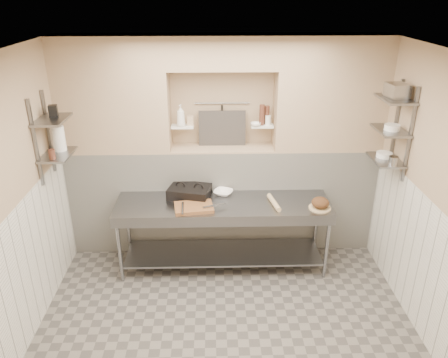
{
  "coord_description": "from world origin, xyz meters",
  "views": [
    {
      "loc": [
        -0.12,
        -3.52,
        3.31
      ],
      "look_at": [
        -0.0,
        0.9,
        1.35
      ],
      "focal_mm": 35.0,
      "sensor_mm": 36.0,
      "label": 1
    }
  ],
  "objects_px": {
    "panini_press": "(190,192)",
    "bottle_soap": "(181,116)",
    "jug_left": "(59,138)",
    "rolling_pin": "(274,202)",
    "cutting_board": "(194,207)",
    "bread_loaf": "(320,203)",
    "bowl_alcove": "(256,124)",
    "mixing_bowl": "(223,193)",
    "prep_table": "(223,222)"
  },
  "relations": [
    {
      "from": "prep_table",
      "to": "bread_loaf",
      "type": "height_order",
      "value": "bread_loaf"
    },
    {
      "from": "prep_table",
      "to": "panini_press",
      "type": "height_order",
      "value": "panini_press"
    },
    {
      "from": "cutting_board",
      "to": "prep_table",
      "type": "bearing_deg",
      "value": 20.04
    },
    {
      "from": "prep_table",
      "to": "bowl_alcove",
      "type": "height_order",
      "value": "bowl_alcove"
    },
    {
      "from": "rolling_pin",
      "to": "jug_left",
      "type": "bearing_deg",
      "value": 179.57
    },
    {
      "from": "panini_press",
      "to": "rolling_pin",
      "type": "relative_size",
      "value": 1.45
    },
    {
      "from": "bottle_soap",
      "to": "bowl_alcove",
      "type": "distance_m",
      "value": 0.93
    },
    {
      "from": "cutting_board",
      "to": "rolling_pin",
      "type": "height_order",
      "value": "rolling_pin"
    },
    {
      "from": "bread_loaf",
      "to": "bottle_soap",
      "type": "bearing_deg",
      "value": 157.33
    },
    {
      "from": "panini_press",
      "to": "bottle_soap",
      "type": "distance_m",
      "value": 0.95
    },
    {
      "from": "prep_table",
      "to": "jug_left",
      "type": "distance_m",
      "value": 2.15
    },
    {
      "from": "bread_loaf",
      "to": "bowl_alcove",
      "type": "bearing_deg",
      "value": 136.77
    },
    {
      "from": "bread_loaf",
      "to": "jug_left",
      "type": "distance_m",
      "value": 3.08
    },
    {
      "from": "rolling_pin",
      "to": "mixing_bowl",
      "type": "bearing_deg",
      "value": 153.88
    },
    {
      "from": "cutting_board",
      "to": "rolling_pin",
      "type": "distance_m",
      "value": 0.96
    },
    {
      "from": "bowl_alcove",
      "to": "rolling_pin",
      "type": "bearing_deg",
      "value": -71.51
    },
    {
      "from": "panini_press",
      "to": "bottle_soap",
      "type": "relative_size",
      "value": 2.09
    },
    {
      "from": "mixing_bowl",
      "to": "rolling_pin",
      "type": "height_order",
      "value": "rolling_pin"
    },
    {
      "from": "mixing_bowl",
      "to": "bread_loaf",
      "type": "bearing_deg",
      "value": -19.72
    },
    {
      "from": "bottle_soap",
      "to": "bread_loaf",
      "type": "bearing_deg",
      "value": -22.67
    },
    {
      "from": "cutting_board",
      "to": "bowl_alcove",
      "type": "height_order",
      "value": "bowl_alcove"
    },
    {
      "from": "panini_press",
      "to": "mixing_bowl",
      "type": "bearing_deg",
      "value": 21.07
    },
    {
      "from": "bottle_soap",
      "to": "mixing_bowl",
      "type": "bearing_deg",
      "value": -28.7
    },
    {
      "from": "panini_press",
      "to": "rolling_pin",
      "type": "xyz_separation_m",
      "value": [
        1.02,
        -0.24,
        -0.04
      ]
    },
    {
      "from": "prep_table",
      "to": "mixing_bowl",
      "type": "distance_m",
      "value": 0.38
    },
    {
      "from": "rolling_pin",
      "to": "bread_loaf",
      "type": "distance_m",
      "value": 0.55
    },
    {
      "from": "cutting_board",
      "to": "bowl_alcove",
      "type": "distance_m",
      "value": 1.29
    },
    {
      "from": "panini_press",
      "to": "bottle_soap",
      "type": "height_order",
      "value": "bottle_soap"
    },
    {
      "from": "panini_press",
      "to": "bottle_soap",
      "type": "xyz_separation_m",
      "value": [
        -0.1,
        0.33,
        0.88
      ]
    },
    {
      "from": "cutting_board",
      "to": "bowl_alcove",
      "type": "bearing_deg",
      "value": 40.13
    },
    {
      "from": "prep_table",
      "to": "panini_press",
      "type": "xyz_separation_m",
      "value": [
        -0.41,
        0.2,
        0.32
      ]
    },
    {
      "from": "rolling_pin",
      "to": "bowl_alcove",
      "type": "height_order",
      "value": "bowl_alcove"
    },
    {
      "from": "rolling_pin",
      "to": "prep_table",
      "type": "bearing_deg",
      "value": 175.63
    },
    {
      "from": "mixing_bowl",
      "to": "bread_loaf",
      "type": "distance_m",
      "value": 1.2
    },
    {
      "from": "bread_loaf",
      "to": "bottle_soap",
      "type": "relative_size",
      "value": 0.76
    },
    {
      "from": "bread_loaf",
      "to": "prep_table",
      "type": "bearing_deg",
      "value": 172.11
    },
    {
      "from": "bottle_soap",
      "to": "jug_left",
      "type": "relative_size",
      "value": 0.96
    },
    {
      "from": "rolling_pin",
      "to": "cutting_board",
      "type": "bearing_deg",
      "value": -175.16
    },
    {
      "from": "mixing_bowl",
      "to": "rolling_pin",
      "type": "bearing_deg",
      "value": -26.12
    },
    {
      "from": "bottle_soap",
      "to": "jug_left",
      "type": "distance_m",
      "value": 1.44
    },
    {
      "from": "prep_table",
      "to": "jug_left",
      "type": "xyz_separation_m",
      "value": [
        -1.83,
        -0.03,
        1.11
      ]
    },
    {
      "from": "cutting_board",
      "to": "bottle_soap",
      "type": "xyz_separation_m",
      "value": [
        -0.16,
        0.66,
        0.93
      ]
    },
    {
      "from": "rolling_pin",
      "to": "bottle_soap",
      "type": "xyz_separation_m",
      "value": [
        -1.12,
        0.58,
        0.92
      ]
    },
    {
      "from": "bottle_soap",
      "to": "cutting_board",
      "type": "bearing_deg",
      "value": -76.43
    },
    {
      "from": "bowl_alcove",
      "to": "panini_press",
      "type": "bearing_deg",
      "value": -158.73
    },
    {
      "from": "mixing_bowl",
      "to": "panini_press",
      "type": "bearing_deg",
      "value": -173.01
    },
    {
      "from": "mixing_bowl",
      "to": "bowl_alcove",
      "type": "distance_m",
      "value": 0.94
    },
    {
      "from": "panini_press",
      "to": "jug_left",
      "type": "relative_size",
      "value": 2.0
    },
    {
      "from": "bottle_soap",
      "to": "bowl_alcove",
      "type": "bearing_deg",
      "value": -0.64
    },
    {
      "from": "rolling_pin",
      "to": "jug_left",
      "type": "distance_m",
      "value": 2.58
    }
  ]
}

